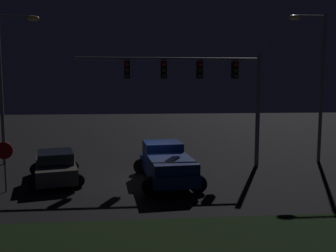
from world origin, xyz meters
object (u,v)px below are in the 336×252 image
at_px(car_sedan, 56,166).
at_px(street_lamp_right, 316,71).
at_px(traffic_signal_gantry, 200,79).
at_px(street_lamp_left, 8,72).
at_px(stop_sign, 4,157).
at_px(pickup_truck, 166,161).

height_order(car_sedan, street_lamp_right, street_lamp_right).
distance_m(traffic_signal_gantry, street_lamp_left, 11.07).
height_order(street_lamp_left, stop_sign, street_lamp_left).
xyz_separation_m(pickup_truck, stop_sign, (-7.18, -1.13, 0.56)).
xyz_separation_m(street_lamp_left, street_lamp_right, (18.05, -0.91, 0.05)).
relative_size(pickup_truck, street_lamp_left, 0.64).
xyz_separation_m(pickup_truck, car_sedan, (-5.37, 0.52, -0.26)).
bearing_deg(street_lamp_left, traffic_signal_gantry, -9.06).
distance_m(car_sedan, traffic_signal_gantry, 8.99).
xyz_separation_m(pickup_truck, street_lamp_left, (-8.78, 4.68, 4.42)).
bearing_deg(pickup_truck, car_sedan, 78.88).
relative_size(pickup_truck, car_sedan, 1.18).
bearing_deg(traffic_signal_gantry, street_lamp_right, 6.70).
bearing_deg(car_sedan, stop_sign, 118.55).
xyz_separation_m(car_sedan, street_lamp_left, (-3.41, 4.16, 4.68)).
distance_m(traffic_signal_gantry, street_lamp_right, 7.19).
bearing_deg(pickup_truck, street_lamp_left, 56.35).
distance_m(street_lamp_right, stop_sign, 17.61).
xyz_separation_m(pickup_truck, traffic_signal_gantry, (2.15, 2.94, 4.03)).
distance_m(pickup_truck, stop_sign, 7.29).
xyz_separation_m(car_sedan, stop_sign, (-1.81, -1.65, 0.82)).
xyz_separation_m(street_lamp_left, stop_sign, (1.60, -5.81, -3.86)).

